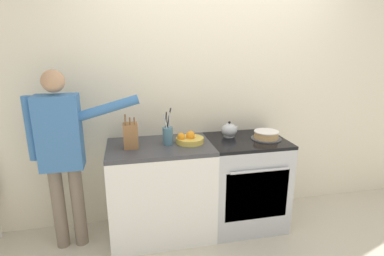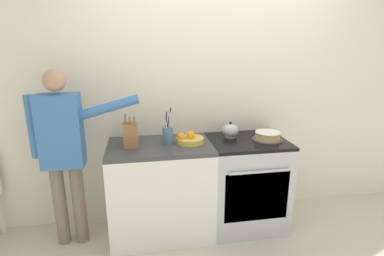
% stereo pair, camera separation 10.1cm
% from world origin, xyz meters
% --- Properties ---
extents(ground_plane, '(16.00, 16.00, 0.00)m').
position_xyz_m(ground_plane, '(0.00, 0.00, 0.00)').
color(ground_plane, beige).
extents(wall_back, '(8.00, 0.04, 2.60)m').
position_xyz_m(wall_back, '(0.00, 0.63, 1.30)').
color(wall_back, silver).
rests_on(wall_back, ground_plane).
extents(counter_cabinet, '(0.93, 0.61, 0.89)m').
position_xyz_m(counter_cabinet, '(-0.60, 0.31, 0.44)').
color(counter_cabinet, white).
rests_on(counter_cabinet, ground_plane).
extents(stove_range, '(0.73, 0.64, 0.89)m').
position_xyz_m(stove_range, '(0.23, 0.30, 0.44)').
color(stove_range, '#B7BABF').
rests_on(stove_range, ground_plane).
extents(layer_cake, '(0.28, 0.28, 0.08)m').
position_xyz_m(layer_cake, '(0.41, 0.27, 0.92)').
color(layer_cake, '#4C4C51').
rests_on(layer_cake, stove_range).
extents(tea_kettle, '(0.19, 0.15, 0.15)m').
position_xyz_m(tea_kettle, '(0.10, 0.42, 0.95)').
color(tea_kettle, '#B7BABF').
rests_on(tea_kettle, stove_range).
extents(knife_block, '(0.12, 0.13, 0.30)m').
position_xyz_m(knife_block, '(-0.84, 0.29, 1.00)').
color(knife_block, olive).
rests_on(knife_block, counter_cabinet).
extents(utensil_crock, '(0.09, 0.09, 0.33)m').
position_xyz_m(utensil_crock, '(-0.52, 0.31, 0.98)').
color(utensil_crock, '#477084').
rests_on(utensil_crock, counter_cabinet).
extents(fruit_bowl, '(0.25, 0.25, 0.11)m').
position_xyz_m(fruit_bowl, '(-0.32, 0.31, 0.92)').
color(fruit_bowl, gold).
rests_on(fruit_bowl, counter_cabinet).
extents(person_baker, '(0.91, 0.20, 1.57)m').
position_xyz_m(person_baker, '(-1.41, 0.29, 0.93)').
color(person_baker, '#7A6B5B').
rests_on(person_baker, ground_plane).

